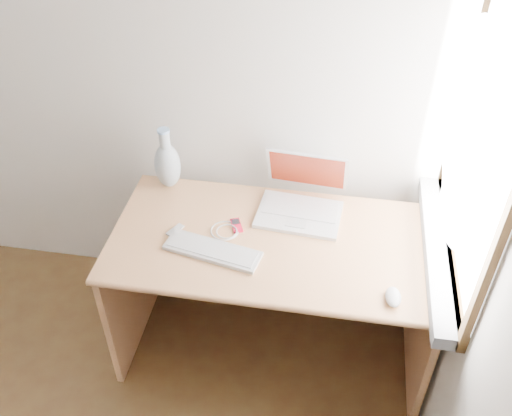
% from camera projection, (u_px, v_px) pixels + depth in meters
% --- Properties ---
extents(back_wall, '(3.50, 0.04, 2.60)m').
position_uv_depth(back_wall, '(67.00, 55.00, 2.56)').
color(back_wall, white).
rests_on(back_wall, floor).
extents(window, '(0.11, 0.99, 1.10)m').
position_uv_depth(window, '(473.00, 151.00, 2.01)').
color(window, white).
rests_on(window, right_wall).
extents(desk, '(1.41, 0.70, 0.74)m').
position_uv_depth(desk, '(276.00, 261.00, 2.64)').
color(desk, tan).
rests_on(desk, floor).
extents(laptop, '(0.39, 0.33, 0.25)m').
position_uv_depth(laptop, '(301.00, 199.00, 2.56)').
color(laptop, white).
rests_on(laptop, desk).
extents(external_keyboard, '(0.43, 0.20, 0.02)m').
position_uv_depth(external_keyboard, '(213.00, 250.00, 2.38)').
color(external_keyboard, silver).
rests_on(external_keyboard, desk).
extents(mouse, '(0.07, 0.11, 0.04)m').
position_uv_depth(mouse, '(393.00, 297.00, 2.17)').
color(mouse, white).
rests_on(mouse, desk).
extents(ipod, '(0.07, 0.10, 0.01)m').
position_uv_depth(ipod, '(237.00, 225.00, 2.51)').
color(ipod, '#AB0B26').
rests_on(ipod, desk).
extents(cable_coil, '(0.15, 0.15, 0.01)m').
position_uv_depth(cable_coil, '(225.00, 231.00, 2.48)').
color(cable_coil, silver).
rests_on(cable_coil, desk).
extents(remote, '(0.07, 0.09, 0.01)m').
position_uv_depth(remote, '(175.00, 230.00, 2.48)').
color(remote, silver).
rests_on(remote, desk).
extents(vase, '(0.12, 0.12, 0.31)m').
position_uv_depth(vase, '(167.00, 164.00, 2.65)').
color(vase, silver).
rests_on(vase, desk).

